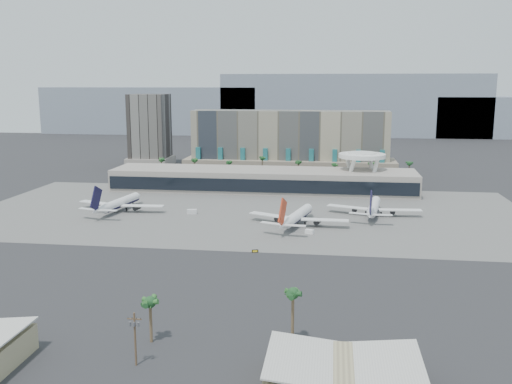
# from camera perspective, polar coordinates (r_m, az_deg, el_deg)

# --- Properties ---
(ground) EXTENTS (900.00, 900.00, 0.00)m
(ground) POSITION_cam_1_polar(r_m,az_deg,el_deg) (217.09, -2.89, -5.17)
(ground) COLOR #232326
(ground) RESTS_ON ground
(apron_pad) EXTENTS (260.00, 130.00, 0.06)m
(apron_pad) POSITION_cam_1_polar(r_m,az_deg,el_deg) (269.63, -0.74, -1.97)
(apron_pad) COLOR #5B5B59
(apron_pad) RESTS_ON ground
(mountain_ridge) EXTENTS (680.00, 60.00, 70.00)m
(mountain_ridge) POSITION_cam_1_polar(r_m,az_deg,el_deg) (675.79, 6.88, 8.22)
(mountain_ridge) COLOR gray
(mountain_ridge) RESTS_ON ground
(hotel) EXTENTS (140.00, 30.00, 42.00)m
(hotel) POSITION_cam_1_polar(r_m,az_deg,el_deg) (382.97, 3.38, 4.37)
(hotel) COLOR tan
(hotel) RESTS_ON ground
(office_tower) EXTENTS (30.00, 30.00, 52.00)m
(office_tower) POSITION_cam_1_polar(r_m,az_deg,el_deg) (428.18, -10.56, 5.71)
(office_tower) COLOR black
(office_tower) RESTS_ON ground
(terminal) EXTENTS (170.00, 32.50, 14.50)m
(terminal) POSITION_cam_1_polar(r_m,az_deg,el_deg) (321.71, 0.70, 1.30)
(terminal) COLOR #B4AA9E
(terminal) RESTS_ON ground
(saucer_structure) EXTENTS (26.00, 26.00, 21.89)m
(saucer_structure) POSITION_cam_1_polar(r_m,az_deg,el_deg) (324.09, 10.55, 3.32)
(saucer_structure) COLOR white
(saucer_structure) RESTS_ON ground
(palm_row) EXTENTS (157.80, 2.80, 13.10)m
(palm_row) POSITION_cam_1_polar(r_m,az_deg,el_deg) (354.93, 2.52, 2.84)
(palm_row) COLOR brown
(palm_row) RESTS_ON ground
(hangar_right) EXTENTS (30.55, 20.60, 6.89)m
(hangar_right) POSITION_cam_1_polar(r_m,az_deg,el_deg) (119.46, 8.71, -17.71)
(hangar_right) COLOR gray
(hangar_right) RESTS_ON ground
(utility_pole) EXTENTS (3.20, 0.85, 12.00)m
(utility_pole) POSITION_cam_1_polar(r_m,az_deg,el_deg) (127.72, -12.02, -13.76)
(utility_pole) COLOR #4C3826
(utility_pole) RESTS_ON ground
(airliner_left) EXTENTS (43.72, 45.31, 15.71)m
(airliner_left) POSITION_cam_1_polar(r_m,az_deg,el_deg) (277.08, -13.56, -1.10)
(airliner_left) COLOR white
(airliner_left) RESTS_ON ground
(airliner_centre) EXTENTS (43.38, 45.06, 15.80)m
(airliner_centre) POSITION_cam_1_polar(r_m,az_deg,el_deg) (243.43, 4.09, -2.45)
(airliner_centre) COLOR white
(airliner_centre) RESTS_ON ground
(airliner_right) EXTENTS (42.98, 44.52, 15.41)m
(airliner_right) POSITION_cam_1_polar(r_m,az_deg,el_deg) (266.24, 11.68, -1.52)
(airliner_right) COLOR white
(airliner_right) RESTS_ON ground
(service_vehicle_a) EXTENTS (4.73, 2.94, 2.15)m
(service_vehicle_a) POSITION_cam_1_polar(r_m,az_deg,el_deg) (266.53, -6.42, -1.96)
(service_vehicle_a) COLOR silver
(service_vehicle_a) RESTS_ON ground
(service_vehicle_b) EXTENTS (3.73, 2.83, 1.70)m
(service_vehicle_b) POSITION_cam_1_polar(r_m,az_deg,el_deg) (231.51, 5.37, -3.97)
(service_vehicle_b) COLOR white
(service_vehicle_b) RESTS_ON ground
(taxiway_sign) EXTENTS (2.33, 0.88, 1.06)m
(taxiway_sign) POSITION_cam_1_polar(r_m,az_deg,el_deg) (205.56, -0.09, -5.93)
(taxiway_sign) COLOR black
(taxiway_sign) RESTS_ON ground
(near_palm_a) EXTENTS (6.00, 6.00, 11.28)m
(near_palm_a) POSITION_cam_1_polar(r_m,az_deg,el_deg) (137.21, -10.53, -11.33)
(near_palm_a) COLOR brown
(near_palm_a) RESTS_ON ground
(near_palm_b) EXTENTS (6.00, 6.00, 13.77)m
(near_palm_b) POSITION_cam_1_polar(r_m,az_deg,el_deg) (133.50, 3.71, -10.67)
(near_palm_b) COLOR brown
(near_palm_b) RESTS_ON ground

